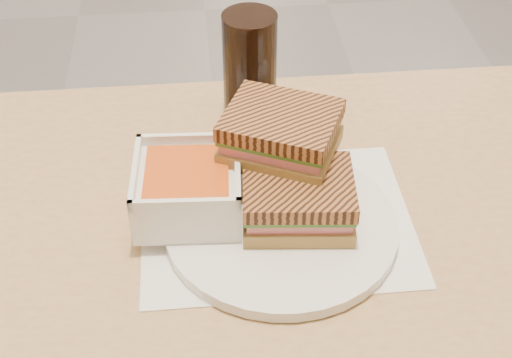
{
  "coord_description": "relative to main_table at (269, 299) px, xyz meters",
  "views": [
    {
      "loc": [
        -0.05,
        -2.64,
        1.37
      ],
      "look_at": [
        0.01,
        -2.0,
        0.82
      ],
      "focal_mm": 50.62,
      "sensor_mm": 36.0,
      "label": 1
    }
  ],
  "objects": [
    {
      "name": "plate",
      "position": [
        0.01,
        0.01,
        0.12
      ],
      "size": [
        0.28,
        0.28,
        0.02
      ],
      "color": "white",
      "rests_on": "tray_liner"
    },
    {
      "name": "panini_lower",
      "position": [
        0.03,
        0.02,
        0.16
      ],
      "size": [
        0.14,
        0.12,
        0.06
      ],
      "color": "tan",
      "rests_on": "plate"
    },
    {
      "name": "tray_liner",
      "position": [
        0.01,
        0.03,
        0.11
      ],
      "size": [
        0.33,
        0.26,
        0.0
      ],
      "color": "white",
      "rests_on": "main_table"
    },
    {
      "name": "cola_glass",
      "position": [
        -0.0,
        0.25,
        0.2
      ],
      "size": [
        0.08,
        0.08,
        0.16
      ],
      "color": "black",
      "rests_on": "main_table"
    },
    {
      "name": "soup_bowl",
      "position": [
        -0.1,
        0.04,
        0.16
      ],
      "size": [
        0.13,
        0.13,
        0.07
      ],
      "color": "white",
      "rests_on": "plate"
    },
    {
      "name": "main_table",
      "position": [
        0.0,
        0.0,
        0.0
      ],
      "size": [
        1.2,
        0.7,
        0.75
      ],
      "color": "tan",
      "rests_on": "ground"
    },
    {
      "name": "panini_upper",
      "position": [
        0.02,
        0.08,
        0.21
      ],
      "size": [
        0.16,
        0.15,
        0.06
      ],
      "color": "tan",
      "rests_on": "panini_lower"
    }
  ]
}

